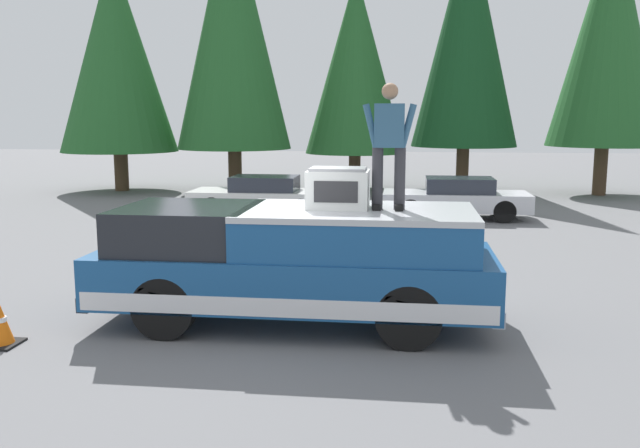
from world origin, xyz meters
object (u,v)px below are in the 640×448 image
Objects in this scene: pickup_truck at (295,263)px; person_on_truck_bed at (389,143)px; compressor_unit at (338,188)px; parked_car_silver at (456,198)px; parked_car_white at (262,196)px.

person_on_truck_bed reaches higher than pickup_truck.
compressor_unit is at bearing 85.00° from person_on_truck_bed.
person_on_truck_bed is at bearing 170.59° from parked_car_silver.
compressor_unit is (0.07, -0.60, 1.05)m from pickup_truck.
parked_car_silver and parked_car_white have the same top height.
pickup_truck is 1.35× the size of parked_car_white.
parked_car_white is at bearing 92.28° from parked_car_silver.
parked_car_silver is at bearing -16.24° from pickup_truck.
parked_car_silver is 5.59m from parked_car_white.
compressor_unit is 10.54m from parked_car_silver.
pickup_truck is 3.28× the size of person_on_truck_bed.
pickup_truck is 6.60× the size of compressor_unit.
parked_car_silver is 1.00× the size of parked_car_white.
person_on_truck_bed is 0.41× the size of parked_car_white.
person_on_truck_bed is 10.92m from parked_car_white.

